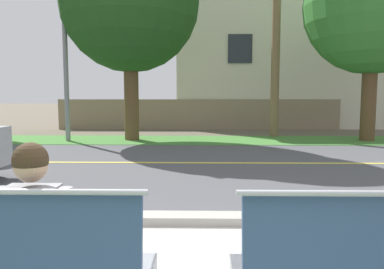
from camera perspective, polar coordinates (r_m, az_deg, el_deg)
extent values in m
plane|color=#665B4C|center=(10.24, 0.92, -2.87)|extent=(140.00, 140.00, 0.00)
cube|color=#ADA89E|center=(4.71, 0.60, -12.59)|extent=(44.00, 0.30, 0.11)
cube|color=#515156|center=(8.76, 0.88, -4.32)|extent=(52.00, 8.00, 0.01)
cube|color=#E0CC4C|center=(8.76, 0.88, -4.29)|extent=(48.00, 0.14, 0.01)
cube|color=#478438|center=(13.30, 0.98, -0.83)|extent=(48.00, 2.80, 0.02)
cube|color=#9EA0A8|center=(2.88, -26.58, -17.60)|extent=(1.96, 0.44, 0.05)
cylinder|color=#47382D|center=(2.96, -22.83, -15.04)|extent=(0.15, 0.42, 0.15)
cylinder|color=#47382D|center=(2.90, -19.45, -15.40)|extent=(0.15, 0.42, 0.15)
cube|color=gray|center=(2.70, -22.89, -12.61)|extent=(0.34, 0.20, 0.52)
cylinder|color=gray|center=(2.80, -26.84, -11.67)|extent=(0.09, 0.09, 0.46)
cylinder|color=gray|center=(2.63, -18.34, -12.46)|extent=(0.09, 0.09, 0.46)
sphere|color=tan|center=(2.61, -23.13, -4.39)|extent=(0.21, 0.21, 0.21)
sphere|color=#382819|center=(2.61, -23.17, -3.52)|extent=(0.22, 0.22, 0.22)
cylinder|color=gray|center=(13.80, -18.68, 15.60)|extent=(0.16, 0.16, 7.92)
cylinder|color=brown|center=(13.43, -9.11, 5.43)|extent=(0.50, 0.50, 2.95)
sphere|color=#1E4719|center=(13.80, -9.33, 19.03)|extent=(4.72, 4.72, 4.72)
cylinder|color=brown|center=(14.32, 25.07, 4.78)|extent=(0.49, 0.49, 2.85)
sphere|color=#33752D|center=(14.64, 25.62, 17.13)|extent=(4.56, 4.56, 4.56)
cylinder|color=brown|center=(15.00, 12.57, 15.83)|extent=(0.32, 0.32, 8.39)
cube|color=gray|center=(17.63, 0.93, 3.05)|extent=(13.00, 0.36, 1.40)
cube|color=beige|center=(21.31, 12.81, 10.55)|extent=(10.59, 6.40, 6.72)
cube|color=#232833|center=(17.81, 7.26, 12.70)|extent=(1.10, 0.06, 1.30)
cube|color=#232833|center=(18.90, 22.11, 11.92)|extent=(1.10, 0.06, 1.30)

